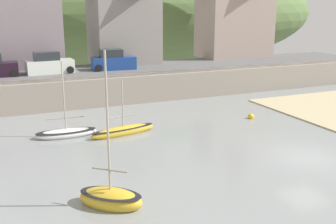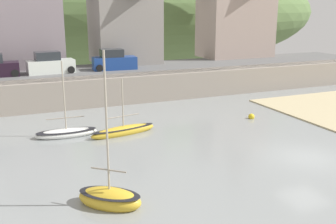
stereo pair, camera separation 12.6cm
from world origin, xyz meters
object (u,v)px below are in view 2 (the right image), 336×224
at_px(sailboat_tall_mast, 66,133).
at_px(motorboat_with_cabin, 110,198).
at_px(mooring_buoy, 251,117).
at_px(waterfront_building_left, 21,6).
at_px(parked_car_by_wall, 50,64).
at_px(parked_car_end_of_row, 114,61).
at_px(waterfront_building_centre, 124,18).
at_px(waterfront_building_right, 236,15).
at_px(dinghy_open_wooden, 123,131).

relative_size(sailboat_tall_mast, motorboat_with_cabin, 0.75).
distance_m(sailboat_tall_mast, mooring_buoy, 13.63).
bearing_deg(waterfront_building_left, sailboat_tall_mast, -85.75).
xyz_separation_m(parked_car_by_wall, parked_car_end_of_row, (5.91, 0.00, 0.00)).
height_order(waterfront_building_left, waterfront_building_centre, waterfront_building_left).
distance_m(parked_car_by_wall, parked_car_end_of_row, 5.91).
relative_size(waterfront_building_right, mooring_buoy, 20.50).
xyz_separation_m(waterfront_building_centre, mooring_buoy, (4.64, -17.16, -6.98)).
height_order(waterfront_building_right, sailboat_tall_mast, waterfront_building_right).
distance_m(dinghy_open_wooden, mooring_buoy, 10.04).
distance_m(parked_car_by_wall, mooring_buoy, 18.42).
height_order(dinghy_open_wooden, motorboat_with_cabin, motorboat_with_cabin).
bearing_deg(motorboat_with_cabin, parked_car_by_wall, 130.06).
bearing_deg(waterfront_building_right, sailboat_tall_mast, -144.83).
bearing_deg(parked_car_end_of_row, motorboat_with_cabin, -102.16).
xyz_separation_m(waterfront_building_left, waterfront_building_right, (23.93, 0.00, -1.02)).
height_order(parked_car_by_wall, parked_car_end_of_row, same).
xyz_separation_m(waterfront_building_right, parked_car_end_of_row, (-16.28, -4.50, -4.09)).
relative_size(waterfront_building_left, sailboat_tall_mast, 2.30).
bearing_deg(dinghy_open_wooden, waterfront_building_right, 31.38).
relative_size(waterfront_building_left, mooring_buoy, 24.71).
height_order(parked_car_by_wall, mooring_buoy, parked_car_by_wall).
bearing_deg(sailboat_tall_mast, mooring_buoy, -2.75).
distance_m(waterfront_building_left, mooring_buoy, 24.07).
bearing_deg(parked_car_by_wall, waterfront_building_right, 7.35).
height_order(waterfront_building_centre, waterfront_building_right, waterfront_building_right).
height_order(dinghy_open_wooden, mooring_buoy, dinghy_open_wooden).
xyz_separation_m(waterfront_building_centre, parked_car_end_of_row, (-2.48, -4.50, -3.92)).
bearing_deg(mooring_buoy, waterfront_building_right, 61.91).
xyz_separation_m(waterfront_building_right, sailboat_tall_mast, (-22.74, -16.02, -7.06)).
bearing_deg(waterfront_building_left, waterfront_building_centre, 0.00).
bearing_deg(sailboat_tall_mast, motorboat_with_cabin, -86.84).
bearing_deg(sailboat_tall_mast, parked_car_by_wall, 89.31).
bearing_deg(parked_car_by_wall, sailboat_tall_mast, -96.87).
bearing_deg(mooring_buoy, sailboat_tall_mast, 175.19).
distance_m(waterfront_building_right, sailboat_tall_mast, 28.70).
bearing_deg(parked_car_by_wall, dinghy_open_wooden, -80.82).
relative_size(waterfront_building_centre, sailboat_tall_mast, 1.83).
bearing_deg(parked_car_end_of_row, dinghy_open_wooden, -99.15).
relative_size(motorboat_with_cabin, parked_car_end_of_row, 1.61).
distance_m(motorboat_with_cabin, mooring_buoy, 16.17).
height_order(waterfront_building_left, mooring_buoy, waterfront_building_left).
xyz_separation_m(waterfront_building_right, mooring_buoy, (-9.16, -17.16, -7.15)).
xyz_separation_m(waterfront_building_left, parked_car_end_of_row, (7.65, -4.50, -5.10)).
height_order(sailboat_tall_mast, parked_car_by_wall, sailboat_tall_mast).
bearing_deg(parked_car_by_wall, parked_car_end_of_row, -4.12).
xyz_separation_m(waterfront_building_left, mooring_buoy, (14.77, -17.16, -8.17)).
bearing_deg(waterfront_building_right, mooring_buoy, -118.09).
xyz_separation_m(waterfront_building_left, waterfront_building_centre, (10.13, 0.00, -1.19)).
xyz_separation_m(parked_car_by_wall, mooring_buoy, (13.02, -12.66, -3.06)).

